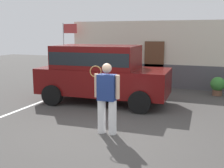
{
  "coord_description": "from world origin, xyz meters",
  "views": [
    {
      "loc": [
        2.66,
        -6.09,
        2.5
      ],
      "look_at": [
        -0.21,
        1.2,
        1.05
      ],
      "focal_mm": 44.72,
      "sensor_mm": 36.0,
      "label": 1
    }
  ],
  "objects_px": {
    "parked_suv": "(101,71)",
    "flag_pole": "(67,41)",
    "tennis_player_man": "(107,97)",
    "potted_plant_by_porch": "(218,85)"
  },
  "relations": [
    {
      "from": "potted_plant_by_porch",
      "to": "flag_pole",
      "type": "bearing_deg",
      "value": 176.12
    },
    {
      "from": "tennis_player_man",
      "to": "potted_plant_by_porch",
      "type": "xyz_separation_m",
      "value": [
        2.5,
        5.59,
        -0.51
      ]
    },
    {
      "from": "parked_suv",
      "to": "tennis_player_man",
      "type": "height_order",
      "value": "parked_suv"
    },
    {
      "from": "parked_suv",
      "to": "flag_pole",
      "type": "distance_m",
      "value": 4.66
    },
    {
      "from": "parked_suv",
      "to": "flag_pole",
      "type": "bearing_deg",
      "value": 132.29
    },
    {
      "from": "tennis_player_man",
      "to": "flag_pole",
      "type": "height_order",
      "value": "flag_pole"
    },
    {
      "from": "flag_pole",
      "to": "tennis_player_man",
      "type": "bearing_deg",
      "value": -52.47
    },
    {
      "from": "tennis_player_man",
      "to": "potted_plant_by_porch",
      "type": "bearing_deg",
      "value": -115.08
    },
    {
      "from": "parked_suv",
      "to": "potted_plant_by_porch",
      "type": "bearing_deg",
      "value": 31.77
    },
    {
      "from": "tennis_player_man",
      "to": "parked_suv",
      "type": "bearing_deg",
      "value": -64.63
    }
  ]
}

